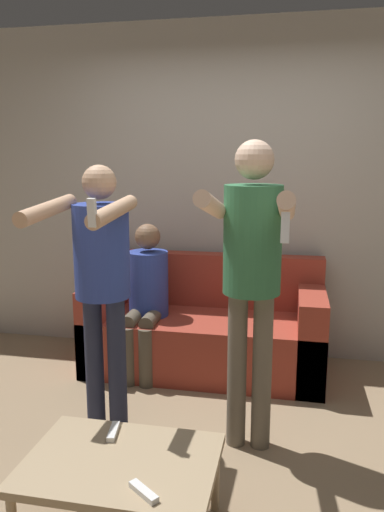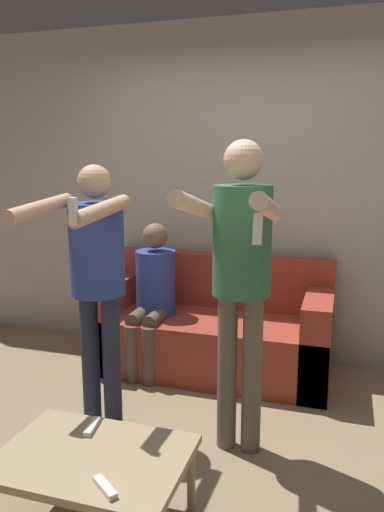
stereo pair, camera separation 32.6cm
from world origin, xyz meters
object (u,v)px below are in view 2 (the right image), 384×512
(couch, at_px, (212,332))
(remote_near, at_px, (105,487))
(person_standing_right, at_px, (241,263))
(remote_far, at_px, (92,427))
(person_standing_left, at_px, (96,268))
(person_seated, at_px, (153,292))
(coffee_table, at_px, (93,462))

(couch, bearing_deg, remote_near, -86.74)
(person_standing_right, bearing_deg, remote_far, -132.77)
(person_standing_left, height_order, person_standing_right, person_standing_right)
(person_standing_left, bearing_deg, remote_near, -61.45)
(couch, distance_m, remote_far, 1.67)
(person_standing_left, bearing_deg, couch, 67.59)
(remote_far, bearing_deg, person_standing_right, 47.23)
(person_standing_right, xyz_separation_m, person_seated, (-0.86, 0.88, -0.46))
(coffee_table, xyz_separation_m, remote_far, (-0.10, 0.18, 0.05))
(person_standing_left, relative_size, person_standing_right, 0.92)
(person_standing_left, relative_size, coffee_table, 1.95)
(person_standing_left, distance_m, person_seated, 0.96)
(person_standing_left, relative_size, person_seated, 1.39)
(couch, bearing_deg, person_standing_right, -67.57)
(couch, distance_m, person_standing_left, 1.33)
(person_standing_right, bearing_deg, person_standing_left, -179.99)
(person_seated, bearing_deg, remote_far, -79.32)
(person_standing_left, relative_size, remote_near, 11.32)
(couch, xyz_separation_m, coffee_table, (-0.04, -1.85, 0.03))
(couch, relative_size, person_standing_left, 1.13)
(person_seated, bearing_deg, couch, 20.00)
(person_seated, height_order, remote_near, person_seated)
(person_seated, distance_m, coffee_table, 1.76)
(person_seated, relative_size, remote_far, 7.47)
(person_standing_right, height_order, remote_far, person_standing_right)
(couch, relative_size, remote_near, 12.76)
(couch, bearing_deg, person_standing_left, -112.41)
(person_seated, bearing_deg, person_standing_right, -45.81)
(couch, xyz_separation_m, remote_near, (0.12, -2.04, 0.09))
(couch, height_order, remote_near, couch)
(couch, xyz_separation_m, remote_far, (-0.15, -1.66, 0.09))
(remote_near, bearing_deg, person_standing_right, 72.66)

